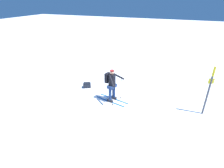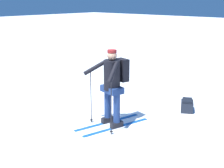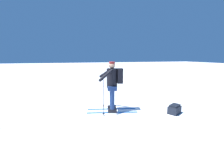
# 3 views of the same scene
# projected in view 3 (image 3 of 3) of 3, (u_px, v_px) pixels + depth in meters

# --- Properties ---
(ground_plane) EXTENTS (80.00, 80.00, 0.00)m
(ground_plane) POSITION_uv_depth(u_px,v_px,m) (99.00, 108.00, 5.62)
(ground_plane) COLOR white
(skier) EXTENTS (1.79, 1.03, 1.72)m
(skier) POSITION_uv_depth(u_px,v_px,m) (113.00, 83.00, 5.11)
(skier) COLOR #144C9E
(skier) RESTS_ON ground_plane
(dropped_backpack) EXTENTS (0.54, 0.48, 0.31)m
(dropped_backpack) POSITION_uv_depth(u_px,v_px,m) (174.00, 109.00, 5.03)
(dropped_backpack) COLOR black
(dropped_backpack) RESTS_ON ground_plane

